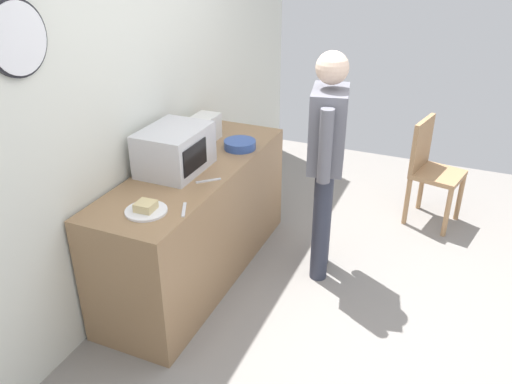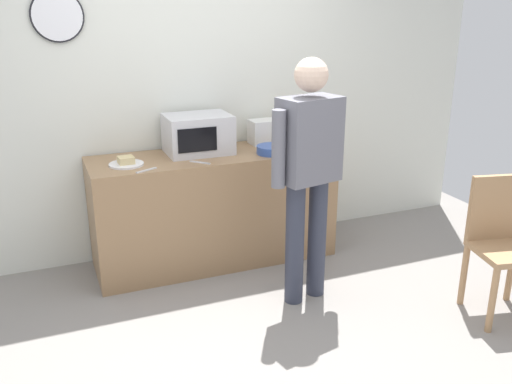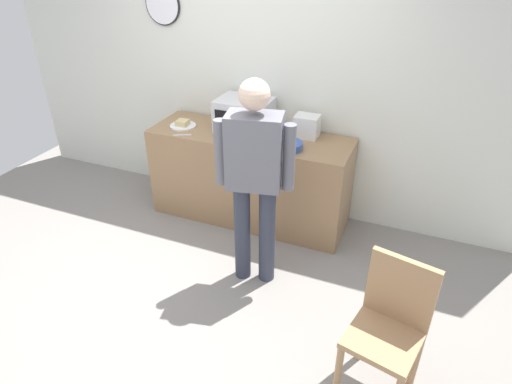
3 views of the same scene
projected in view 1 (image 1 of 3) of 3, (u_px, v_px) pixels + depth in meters
The scene contains 11 objects.
ground_plane at pixel (350, 322), 3.53m from camera, with size 6.00×6.00×0.00m, color gray.
back_wall at pixel (133, 109), 3.49m from camera, with size 5.40×0.13×2.60m.
kitchen_counter at pixel (197, 222), 3.84m from camera, with size 1.91×0.62×0.89m, color #93704C.
microwave at pixel (175, 150), 3.52m from camera, with size 0.50×0.39×0.30m.
sandwich_plate at pixel (146, 209), 3.05m from camera, with size 0.25×0.25×0.07m.
salad_bowl at pixel (240, 145), 3.92m from camera, with size 0.24×0.24×0.06m, color #33519E.
toaster at pixel (205, 128), 4.05m from camera, with size 0.22×0.18×0.20m, color silver.
fork_utensil at pixel (208, 181), 3.43m from camera, with size 0.17×0.02×0.01m, color silver.
spoon_utensil at pixel (184, 210), 3.08m from camera, with size 0.17×0.02×0.01m, color silver.
person_standing at pixel (327, 152), 3.62m from camera, with size 0.58×0.32×1.69m.
wooden_chair at pixel (430, 167), 4.53m from camera, with size 0.48×0.48×0.94m.
Camera 1 is at (-2.77, -0.48, 2.40)m, focal length 36.37 mm.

